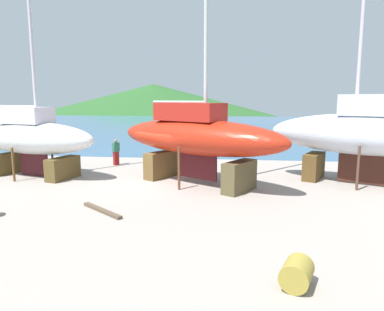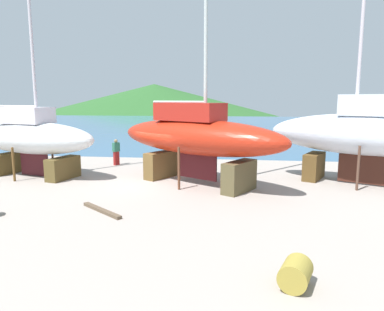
% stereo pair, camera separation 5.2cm
% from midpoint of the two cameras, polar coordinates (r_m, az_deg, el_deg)
% --- Properties ---
extents(ground_plane, '(41.74, 41.74, 0.00)m').
position_cam_midpoint_polar(ground_plane, '(15.30, -9.64, -6.88)').
color(ground_plane, gray).
extents(sea_water, '(147.49, 62.56, 0.01)m').
position_cam_midpoint_polar(sea_water, '(56.11, 2.67, 4.78)').
color(sea_water, '#366289').
rests_on(sea_water, ground).
extents(headland_hill, '(160.54, 160.54, 20.47)m').
position_cam_midpoint_polar(headland_hill, '(149.64, -6.00, 7.41)').
color(headland_hill, '#295826').
rests_on(headland_hill, ground).
extents(sailboat_mid_port, '(8.22, 4.41, 13.03)m').
position_cam_midpoint_polar(sailboat_mid_port, '(20.99, -24.18, 2.66)').
color(sailboat_mid_port, brown).
rests_on(sailboat_mid_port, ground).
extents(sailboat_far_slipway, '(9.52, 7.09, 17.46)m').
position_cam_midpoint_polar(sailboat_far_slipway, '(17.29, 0.83, 3.14)').
color(sailboat_far_slipway, brown).
rests_on(sailboat_far_slipway, ground).
extents(sailboat_small_center, '(9.34, 6.22, 14.29)m').
position_cam_midpoint_polar(sailboat_small_center, '(19.05, 26.16, 3.13)').
color(sailboat_small_center, brown).
rests_on(sailboat_small_center, ground).
extents(worker, '(0.43, 0.50, 1.65)m').
position_cam_midpoint_polar(worker, '(23.07, -12.00, 0.60)').
color(worker, maroon).
rests_on(worker, ground).
extents(barrel_tipped_left, '(0.89, 0.97, 0.65)m').
position_cam_midpoint_polar(barrel_tipped_left, '(8.65, 16.43, -17.68)').
color(barrel_tipped_left, olive).
rests_on(barrel_tipped_left, ground).
extents(timber_long_aft, '(2.02, 1.66, 0.12)m').
position_cam_midpoint_polar(timber_long_aft, '(13.81, -14.17, -8.53)').
color(timber_long_aft, brown).
rests_on(timber_long_aft, ground).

